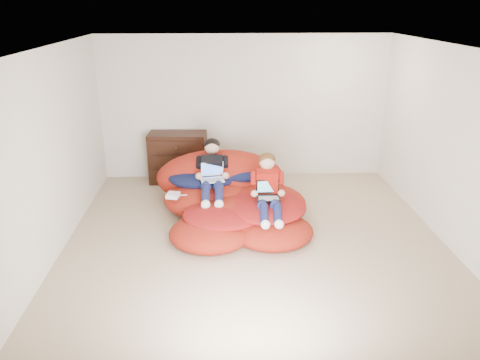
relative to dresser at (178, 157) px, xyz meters
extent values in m
cube|color=tan|center=(1.18, -2.24, -0.57)|extent=(5.10, 5.10, 0.25)
cube|color=silver|center=(1.18, 0.27, 0.81)|extent=(5.10, 0.02, 2.50)
cube|color=silver|center=(1.18, -4.75, 0.81)|extent=(5.10, 0.02, 2.50)
cube|color=silver|center=(-1.33, -2.24, 0.81)|extent=(0.02, 5.10, 2.50)
cube|color=silver|center=(3.69, -2.24, 0.81)|extent=(0.02, 5.10, 2.50)
cube|color=white|center=(1.18, -2.24, 2.07)|extent=(5.10, 5.10, 0.02)
cube|color=black|center=(0.00, 0.01, 0.00)|extent=(1.01, 0.56, 0.88)
cube|color=black|center=(0.00, -0.25, -0.26)|extent=(0.88, 0.09, 0.21)
cylinder|color=#4C3F26|center=(0.00, -0.27, -0.26)|extent=(0.03, 0.06, 0.03)
cube|color=black|center=(0.00, -0.25, 0.00)|extent=(0.88, 0.09, 0.21)
cylinder|color=#4C3F26|center=(0.00, -0.27, 0.00)|extent=(0.03, 0.06, 0.03)
cube|color=black|center=(0.00, -0.25, 0.26)|extent=(0.88, 0.09, 0.21)
cylinder|color=#4C3F26|center=(0.00, -0.27, 0.26)|extent=(0.03, 0.06, 0.03)
ellipsoid|color=#A82113|center=(0.56, -1.31, -0.22)|extent=(1.38, 1.24, 0.50)
ellipsoid|color=#A82113|center=(1.35, -1.50, -0.24)|extent=(1.27, 1.24, 0.46)
ellipsoid|color=#A82113|center=(0.91, -1.91, -0.26)|extent=(1.46, 1.17, 0.47)
ellipsoid|color=#A82113|center=(0.59, -2.31, -0.30)|extent=(1.10, 1.01, 0.37)
ellipsoid|color=#A82113|center=(1.41, -2.27, -0.31)|extent=(1.10, 1.00, 0.36)
ellipsoid|color=#A82113|center=(0.73, -0.92, -0.04)|extent=(2.00, 0.88, 0.88)
ellipsoid|color=#10163B|center=(0.47, -1.08, 0.04)|extent=(1.09, 0.89, 0.28)
ellipsoid|color=#10163B|center=(1.06, -0.98, 0.08)|extent=(1.11, 0.78, 0.27)
ellipsoid|color=maroon|center=(1.34, -1.94, -0.10)|extent=(1.15, 1.15, 0.21)
ellipsoid|color=maroon|center=(0.75, -2.08, -0.14)|extent=(1.10, 0.99, 0.20)
ellipsoid|color=white|center=(0.45, -0.76, 0.18)|extent=(0.47, 0.30, 0.30)
cube|color=black|center=(0.61, -1.20, 0.23)|extent=(0.31, 0.41, 0.47)
sphere|color=tan|center=(0.61, -1.06, 0.50)|extent=(0.22, 0.22, 0.22)
ellipsoid|color=black|center=(0.61, -1.04, 0.54)|extent=(0.25, 0.23, 0.19)
cylinder|color=#161A45|center=(0.52, -1.51, 0.07)|extent=(0.14, 0.36, 0.20)
cylinder|color=#161A45|center=(0.52, -1.83, 0.04)|extent=(0.12, 0.34, 0.23)
sphere|color=white|center=(0.52, -2.01, -0.02)|extent=(0.13, 0.13, 0.13)
cylinder|color=#161A45|center=(0.70, -1.51, 0.07)|extent=(0.14, 0.36, 0.20)
cylinder|color=#161A45|center=(0.70, -1.83, 0.04)|extent=(0.12, 0.34, 0.23)
sphere|color=white|center=(0.70, -2.01, -0.02)|extent=(0.13, 0.13, 0.13)
cube|color=#A4170E|center=(1.37, -1.85, 0.19)|extent=(0.32, 0.29, 0.47)
sphere|color=tan|center=(1.37, -1.79, 0.49)|extent=(0.21, 0.21, 0.21)
ellipsoid|color=#472A13|center=(1.37, -1.76, 0.53)|extent=(0.24, 0.22, 0.18)
cylinder|color=#161A45|center=(1.28, -2.07, 0.01)|extent=(0.16, 0.35, 0.19)
cylinder|color=#161A45|center=(1.28, -2.37, -0.02)|extent=(0.14, 0.34, 0.22)
sphere|color=white|center=(1.28, -2.54, -0.08)|extent=(0.12, 0.12, 0.12)
cylinder|color=#161A45|center=(1.46, -2.07, 0.01)|extent=(0.16, 0.35, 0.19)
cylinder|color=#161A45|center=(1.46, -2.37, -0.02)|extent=(0.14, 0.34, 0.22)
sphere|color=white|center=(1.46, -2.54, -0.08)|extent=(0.12, 0.12, 0.12)
cube|color=white|center=(0.61, -1.50, 0.14)|extent=(0.36, 0.28, 0.01)
cube|color=gray|center=(0.61, -1.51, 0.15)|extent=(0.30, 0.17, 0.00)
cube|color=white|center=(0.61, -1.36, 0.26)|extent=(0.34, 0.12, 0.23)
cube|color=#3E6BD3|center=(0.61, -1.36, 0.26)|extent=(0.29, 0.09, 0.18)
cube|color=black|center=(1.37, -2.05, 0.07)|extent=(0.32, 0.23, 0.01)
cube|color=gray|center=(1.37, -2.06, 0.08)|extent=(0.27, 0.13, 0.00)
cube|color=black|center=(1.37, -1.92, 0.19)|extent=(0.32, 0.07, 0.22)
cube|color=#4B9DB0|center=(1.37, -1.93, 0.19)|extent=(0.28, 0.05, 0.18)
cube|color=white|center=(0.05, -1.67, -0.02)|extent=(0.20, 0.20, 0.06)
camera|label=1|loc=(0.70, -7.82, 2.55)|focal=35.00mm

